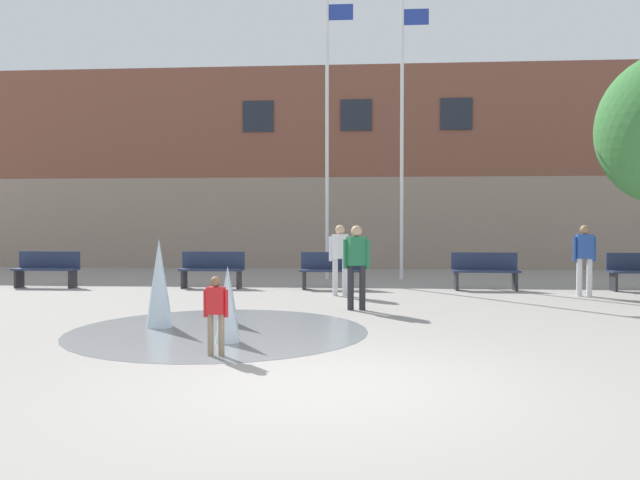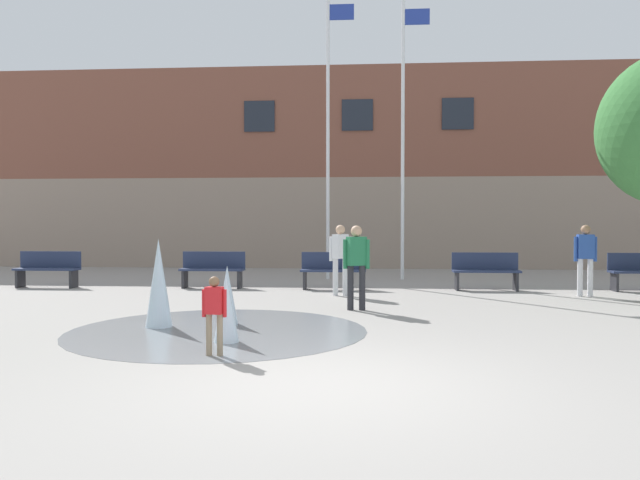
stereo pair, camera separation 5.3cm
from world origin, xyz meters
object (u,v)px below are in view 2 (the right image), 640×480
at_px(teen_by_trashcan, 356,261).
at_px(flagpole_left, 329,127).
at_px(flagpole_right, 404,129).
at_px(child_with_pink_shirt, 214,309).
at_px(park_bench_near_trashcan, 486,270).
at_px(park_bench_under_right_flagpole, 333,270).
at_px(adult_near_bench, 340,254).
at_px(park_bench_center, 213,269).
at_px(adult_watching, 585,254).
at_px(park_bench_far_left, 48,268).

bearing_deg(teen_by_trashcan, flagpole_left, 71.53).
bearing_deg(flagpole_right, child_with_pink_shirt, -105.43).
bearing_deg(child_with_pink_shirt, park_bench_near_trashcan, -111.72).
relative_size(park_bench_near_trashcan, flagpole_left, 0.19).
height_order(park_bench_under_right_flagpole, park_bench_near_trashcan, same).
bearing_deg(adult_near_bench, park_bench_center, 107.11).
distance_m(park_bench_under_right_flagpole, adult_watching, 5.79).
bearing_deg(park_bench_center, park_bench_under_right_flagpole, -1.54).
height_order(adult_near_bench, flagpole_left, flagpole_left).
bearing_deg(adult_watching, teen_by_trashcan, 29.73).
distance_m(adult_near_bench, flagpole_right, 5.58).
height_order(adult_watching, flagpole_left, flagpole_left).
bearing_deg(flagpole_right, flagpole_left, 180.00).
bearing_deg(child_with_pink_shirt, adult_near_bench, -91.71).
height_order(park_bench_far_left, flagpole_right, flagpole_right).
height_order(park_bench_center, teen_by_trashcan, teen_by_trashcan).
bearing_deg(flagpole_left, teen_by_trashcan, -81.87).
xyz_separation_m(adult_watching, flagpole_left, (-5.96, 3.85, 3.48)).
distance_m(park_bench_far_left, flagpole_left, 8.50).
xyz_separation_m(park_bench_far_left, adult_watching, (12.92, -0.96, 0.45)).
bearing_deg(adult_watching, flagpole_right, -42.54).
bearing_deg(park_bench_far_left, adult_watching, -4.24).
height_order(child_with_pink_shirt, adult_near_bench, adult_near_bench).
xyz_separation_m(flagpole_left, flagpole_right, (2.16, 0.00, -0.10)).
bearing_deg(flagpole_right, park_bench_under_right_flagpole, -123.87).
relative_size(park_bench_center, child_with_pink_shirt, 1.62).
relative_size(park_bench_under_right_flagpole, park_bench_near_trashcan, 1.00).
bearing_deg(flagpole_left, flagpole_right, 0.00).
bearing_deg(park_bench_under_right_flagpole, flagpole_right, 56.13).
xyz_separation_m(adult_near_bench, flagpole_left, (-0.52, 4.13, 3.48)).
height_order(teen_by_trashcan, child_with_pink_shirt, teen_by_trashcan).
distance_m(park_bench_near_trashcan, adult_near_bench, 3.77).
distance_m(park_bench_near_trashcan, flagpole_right, 5.05).
bearing_deg(flagpole_left, park_bench_near_trashcan, -34.31).
relative_size(park_bench_center, teen_by_trashcan, 1.01).
distance_m(park_bench_far_left, park_bench_near_trashcan, 10.95).
xyz_separation_m(park_bench_under_right_flagpole, adult_watching, (5.67, -1.06, 0.45)).
bearing_deg(park_bench_near_trashcan, park_bench_center, 179.85).
distance_m(park_bench_under_right_flagpole, adult_near_bench, 1.43).
bearing_deg(flagpole_right, teen_by_trashcan, -100.95).
bearing_deg(park_bench_center, child_with_pink_shirt, -75.72).
xyz_separation_m(park_bench_far_left, park_bench_under_right_flagpole, (7.24, 0.10, 0.00)).
bearing_deg(flagpole_right, park_bench_far_left, -162.41).
relative_size(child_with_pink_shirt, adult_near_bench, 0.62).
distance_m(park_bench_under_right_flagpole, teen_by_trashcan, 3.70).
bearing_deg(park_bench_far_left, adult_near_bench, -9.38).
relative_size(park_bench_far_left, park_bench_center, 1.00).
bearing_deg(park_bench_under_right_flagpole, park_bench_center, 178.46).
relative_size(park_bench_far_left, park_bench_under_right_flagpole, 1.00).
bearing_deg(park_bench_near_trashcan, child_with_pink_shirt, -121.22).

